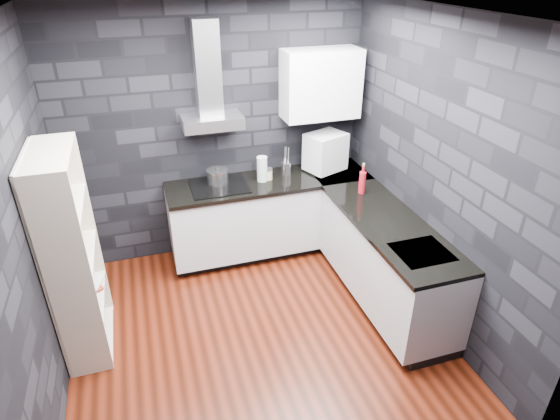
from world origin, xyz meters
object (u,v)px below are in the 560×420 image
storage_jar (268,174)px  pot (218,177)px  utensil_crock (286,168)px  appliance_garage (325,152)px  red_bottle (362,183)px  fruit_bowl (70,262)px  glass_vase (262,169)px  bookshelf (73,257)px

storage_jar → pot: bearing=174.4°
utensil_crock → appliance_garage: appliance_garage is taller
pot → appliance_garage: appliance_garage is taller
pot → storage_jar: 0.54m
pot → red_bottle: red_bottle is taller
pot → red_bottle: size_ratio=0.97×
fruit_bowl → appliance_garage: bearing=23.0°
glass_vase → fruit_bowl: size_ratio=1.18×
utensil_crock → red_bottle: bearing=-48.7°
appliance_garage → red_bottle: bearing=-98.1°
storage_jar → bookshelf: 2.13m
appliance_garage → red_bottle: (0.14, -0.63, -0.11)m
utensil_crock → appliance_garage: size_ratio=0.33×
pot → appliance_garage: size_ratio=0.54×
utensil_crock → bookshelf: size_ratio=0.08×
fruit_bowl → glass_vase: bearing=29.6°
storage_jar → appliance_garage: (0.67, 0.03, 0.17)m
utensil_crock → bookshelf: 2.36m
bookshelf → fruit_bowl: bearing=-86.3°
red_bottle → pot: bearing=154.2°
utensil_crock → red_bottle: (0.59, -0.67, 0.05)m
pot → storage_jar: pot is taller
glass_vase → bookshelf: bearing=-153.4°
utensil_crock → appliance_garage: (0.44, -0.04, 0.16)m
utensil_crock → appliance_garage: 0.47m
storage_jar → red_bottle: (0.81, -0.60, 0.06)m
glass_vase → red_bottle: (0.88, -0.58, -0.02)m
pot → utensil_crock: size_ratio=1.62×
storage_jar → bookshelf: bookshelf is taller
pot → glass_vase: (0.47, -0.07, 0.06)m
glass_vase → appliance_garage: bearing=3.6°
appliance_garage → glass_vase: bearing=162.5°
pot → utensil_crock: bearing=1.1°
pot → appliance_garage: bearing=-1.1°
appliance_garage → utensil_crock: bearing=154.0°
storage_jar → fruit_bowl: (-1.91, -1.06, -0.02)m
storage_jar → utensil_crock: bearing=16.7°
fruit_bowl → storage_jar: bearing=29.1°
glass_vase → storage_jar: (0.07, 0.02, -0.08)m
pot → red_bottle: (1.35, -0.65, 0.04)m
appliance_garage → pot: bearing=157.8°
storage_jar → bookshelf: (-1.91, -0.94, -0.06)m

